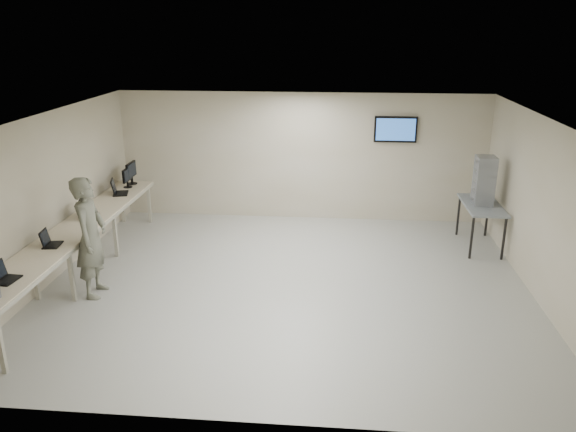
{
  "coord_description": "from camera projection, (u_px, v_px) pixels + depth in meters",
  "views": [
    {
      "loc": [
        0.79,
        -8.55,
        4.16
      ],
      "look_at": [
        0.0,
        0.2,
        1.15
      ],
      "focal_mm": 35.0,
      "sensor_mm": 36.0,
      "label": 1
    }
  ],
  "objects": [
    {
      "name": "laptop_1",
      "position": [
        49.0,
        242.0,
        8.7
      ],
      "size": [
        0.3,
        0.35,
        0.25
      ],
      "rotation": [
        0.0,
        0.0,
        0.13
      ],
      "color": "black",
      "rests_on": "workbench"
    },
    {
      "name": "soldier",
      "position": [
        91.0,
        237.0,
        8.83
      ],
      "size": [
        0.51,
        0.74,
        1.96
      ],
      "primitive_type": "imported",
      "rotation": [
        0.0,
        0.0,
        1.63
      ],
      "color": "#555C43",
      "rests_on": "ground"
    },
    {
      "name": "side_table",
      "position": [
        482.0,
        208.0,
        10.83
      ],
      "size": [
        0.68,
        1.46,
        0.88
      ],
      "color": "gray",
      "rests_on": "ground"
    },
    {
      "name": "storage_bins",
      "position": [
        484.0,
        181.0,
        10.65
      ],
      "size": [
        0.36,
        0.4,
        0.94
      ],
      "color": "gray",
      "rests_on": "side_table"
    },
    {
      "name": "room",
      "position": [
        289.0,
        204.0,
        9.06
      ],
      "size": [
        8.01,
        7.01,
        2.81
      ],
      "color": "#A5A5A5",
      "rests_on": "ground"
    },
    {
      "name": "monitor_far",
      "position": [
        131.0,
        171.0,
        11.98
      ],
      "size": [
        0.21,
        0.48,
        0.47
      ],
      "color": "black",
      "rests_on": "workbench"
    },
    {
      "name": "monitor_near",
      "position": [
        127.0,
        176.0,
        11.75
      ],
      "size": [
        0.18,
        0.41,
        0.41
      ],
      "color": "black",
      "rests_on": "workbench"
    },
    {
      "name": "laptop_2",
      "position": [
        86.0,
        214.0,
        9.94
      ],
      "size": [
        0.42,
        0.46,
        0.31
      ],
      "rotation": [
        0.0,
        0.0,
        0.27
      ],
      "color": "black",
      "rests_on": "workbench"
    },
    {
      "name": "laptop_0",
      "position": [
        3.0,
        276.0,
        7.5
      ],
      "size": [
        0.3,
        0.36,
        0.26
      ],
      "rotation": [
        0.0,
        0.0,
        -0.08
      ],
      "color": "black",
      "rests_on": "workbench"
    },
    {
      "name": "laptop_3",
      "position": [
        118.0,
        190.0,
        11.35
      ],
      "size": [
        0.41,
        0.45,
        0.3
      ],
      "rotation": [
        0.0,
        0.0,
        0.28
      ],
      "color": "black",
      "rests_on": "workbench"
    },
    {
      "name": "workbench",
      "position": [
        76.0,
        232.0,
        9.51
      ],
      "size": [
        0.76,
        6.0,
        0.9
      ],
      "color": "beige",
      "rests_on": "ground"
    }
  ]
}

